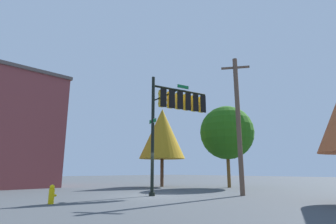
{
  "coord_description": "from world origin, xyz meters",
  "views": [
    {
      "loc": [
        -10.31,
        -12.31,
        1.44
      ],
      "look_at": [
        1.04,
        -0.27,
        5.14
      ],
      "focal_mm": 28.12,
      "sensor_mm": 36.0,
      "label": 1
    }
  ],
  "objects_px": {
    "signal_pole_assembly": "(177,108)",
    "tree_near": "(227,133)",
    "fire_hydrant": "(52,194)",
    "tree_far": "(162,133)",
    "utility_pole": "(238,122)"
  },
  "relations": [
    {
      "from": "fire_hydrant",
      "to": "tree_far",
      "type": "distance_m",
      "value": 14.47
    },
    {
      "from": "utility_pole",
      "to": "tree_far",
      "type": "distance_m",
      "value": 10.24
    },
    {
      "from": "fire_hydrant",
      "to": "tree_far",
      "type": "bearing_deg",
      "value": 27.06
    },
    {
      "from": "signal_pole_assembly",
      "to": "fire_hydrant",
      "type": "height_order",
      "value": "signal_pole_assembly"
    },
    {
      "from": "utility_pole",
      "to": "tree_near",
      "type": "relative_size",
      "value": 1.19
    },
    {
      "from": "utility_pole",
      "to": "fire_hydrant",
      "type": "bearing_deg",
      "value": 159.36
    },
    {
      "from": "tree_near",
      "to": "fire_hydrant",
      "type": "bearing_deg",
      "value": -175.46
    },
    {
      "from": "signal_pole_assembly",
      "to": "tree_far",
      "type": "height_order",
      "value": "tree_far"
    },
    {
      "from": "utility_pole",
      "to": "fire_hydrant",
      "type": "relative_size",
      "value": 10.42
    },
    {
      "from": "utility_pole",
      "to": "tree_far",
      "type": "bearing_deg",
      "value": 75.84
    },
    {
      "from": "fire_hydrant",
      "to": "tree_far",
      "type": "relative_size",
      "value": 0.11
    },
    {
      "from": "signal_pole_assembly",
      "to": "tree_near",
      "type": "distance_m",
      "value": 8.44
    },
    {
      "from": "fire_hydrant",
      "to": "tree_far",
      "type": "height_order",
      "value": "tree_far"
    },
    {
      "from": "signal_pole_assembly",
      "to": "fire_hydrant",
      "type": "bearing_deg",
      "value": 176.27
    },
    {
      "from": "signal_pole_assembly",
      "to": "tree_far",
      "type": "bearing_deg",
      "value": 54.57
    }
  ]
}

